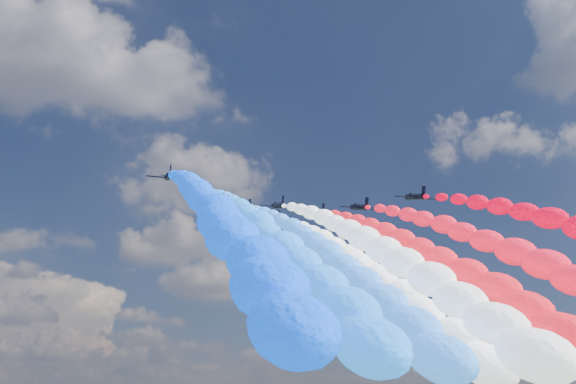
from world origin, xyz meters
name	(u,v)px	position (x,y,z in m)	size (l,w,h in m)	color
jet_0	(168,177)	(-29.71, -4.68, 96.25)	(9.67, 12.97, 2.86)	black
trail_0	(202,213)	(-29.71, -55.09, 73.66)	(5.93, 96.22, 47.96)	#0640FF
jet_1	(205,193)	(-20.21, 4.78, 96.25)	(9.67, 12.97, 2.86)	black
trail_1	(253,234)	(-20.21, -45.63, 73.66)	(5.93, 96.22, 47.96)	#1A73FF
jet_2	(245,209)	(-8.31, 13.98, 96.25)	(9.67, 12.97, 2.86)	black
trail_2	(308,252)	(-8.31, -36.43, 73.66)	(5.93, 96.22, 47.96)	#2F7CFF
jet_3	(278,206)	(-1.01, 9.28, 96.25)	(9.67, 12.97, 2.86)	black
trail_3	(357,249)	(-1.01, -41.13, 73.66)	(5.93, 96.22, 47.96)	white
jet_4	(272,219)	(0.64, 21.17, 96.25)	(9.67, 12.97, 2.86)	black
trail_4	(341,264)	(0.64, -29.24, 73.66)	(5.93, 96.22, 47.96)	white
jet_5	(318,213)	(10.52, 12.25, 96.25)	(9.67, 12.97, 2.86)	black
trail_5	(411,257)	(10.52, -38.16, 73.66)	(5.93, 96.22, 47.96)	red
jet_6	(359,207)	(18.83, 4.73, 96.25)	(9.67, 12.97, 2.86)	black
trail_6	(475,251)	(18.83, -45.68, 73.66)	(5.93, 96.22, 47.96)	red
jet_7	(415,197)	(28.40, -6.89, 96.25)	(9.67, 12.97, 2.86)	black
trail_7	(568,238)	(28.40, -57.30, 73.66)	(5.93, 96.22, 47.96)	red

